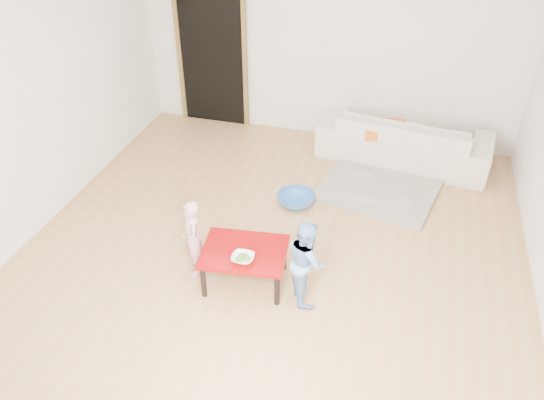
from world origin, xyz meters
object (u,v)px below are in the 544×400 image
at_px(bowl, 243,258).
at_px(basin, 296,199).
at_px(red_table, 245,266).
at_px(sofa, 404,138).
at_px(child_blue, 307,261).
at_px(child_pink, 192,238).

distance_m(bowl, basin, 1.54).
relative_size(red_table, basin, 1.80).
bearing_deg(bowl, basin, 84.95).
relative_size(red_table, bowl, 3.89).
height_order(sofa, basin, sofa).
bearing_deg(sofa, basin, 58.60).
bearing_deg(basin, child_blue, -73.18).
height_order(red_table, bowl, bowl).
height_order(sofa, red_table, sofa).
bearing_deg(bowl, child_pink, 163.79).
bearing_deg(child_pink, basin, 119.55).
relative_size(red_table, child_blue, 0.92).
bearing_deg(sofa, red_table, 72.56).
relative_size(red_table, child_pink, 0.98).
bearing_deg(child_blue, red_table, 61.00).
bearing_deg(child_pink, bowl, 40.39).
bearing_deg(basin, red_table, -96.82).
xyz_separation_m(child_pink, child_blue, (1.10, -0.05, 0.02)).
bearing_deg(child_blue, sofa, -39.77).
bearing_deg(bowl, red_table, 102.98).
relative_size(bowl, child_pink, 0.25).
distance_m(sofa, child_pink, 3.22).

